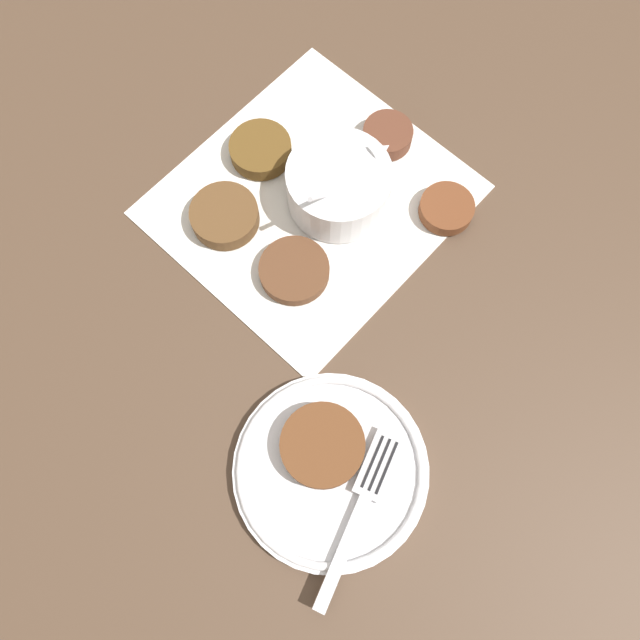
{
  "coord_description": "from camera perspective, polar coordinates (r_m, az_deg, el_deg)",
  "views": [
    {
      "loc": [
        -0.18,
        -0.31,
        0.62
      ],
      "look_at": [
        -0.06,
        -0.15,
        0.02
      ],
      "focal_mm": 35.0,
      "sensor_mm": 36.0,
      "label": 1
    }
  ],
  "objects": [
    {
      "name": "fritter_2",
      "position": [
        0.74,
        6.19,
        16.43
      ],
      "size": [
        0.06,
        0.06,
        0.02
      ],
      "color": "brown",
      "rests_on": "napkin"
    },
    {
      "name": "fritter_4",
      "position": [
        0.7,
        11.49,
        9.95
      ],
      "size": [
        0.06,
        0.06,
        0.02
      ],
      "color": "brown",
      "rests_on": "napkin"
    },
    {
      "name": "serving_plate",
      "position": [
        0.61,
        0.99,
        -13.53
      ],
      "size": [
        0.19,
        0.19,
        0.02
      ],
      "color": "silver",
      "rests_on": "ground_plane"
    },
    {
      "name": "ground_plane",
      "position": [
        0.71,
        -2.78,
        11.6
      ],
      "size": [
        4.0,
        4.0,
        0.0
      ],
      "primitive_type": "plane",
      "color": "#4C3828"
    },
    {
      "name": "fork",
      "position": [
        0.6,
        4.16,
        -15.99
      ],
      "size": [
        0.16,
        0.1,
        0.0
      ],
      "color": "silver",
      "rests_on": "serving_plate"
    },
    {
      "name": "sauce_bowl",
      "position": [
        0.68,
        1.76,
        12.1
      ],
      "size": [
        0.12,
        0.11,
        0.09
      ],
      "color": "silver",
      "rests_on": "napkin"
    },
    {
      "name": "fritter_3",
      "position": [
        0.69,
        -8.71,
        9.39
      ],
      "size": [
        0.07,
        0.07,
        0.02
      ],
      "color": "brown",
      "rests_on": "napkin"
    },
    {
      "name": "napkin",
      "position": [
        0.7,
        -0.85,
        10.97
      ],
      "size": [
        0.36,
        0.34,
        0.0
      ],
      "color": "silver",
      "rests_on": "ground_plane"
    },
    {
      "name": "fritter_on_plate",
      "position": [
        0.59,
        0.22,
        -11.38
      ],
      "size": [
        0.08,
        0.08,
        0.02
      ],
      "color": "brown",
      "rests_on": "serving_plate"
    },
    {
      "name": "fritter_0",
      "position": [
        0.66,
        -2.37,
        4.54
      ],
      "size": [
        0.07,
        0.07,
        0.01
      ],
      "color": "brown",
      "rests_on": "napkin"
    },
    {
      "name": "fritter_1",
      "position": [
        0.73,
        -5.74,
        15.07
      ],
      "size": [
        0.07,
        0.07,
        0.02
      ],
      "color": "brown",
      "rests_on": "napkin"
    }
  ]
}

